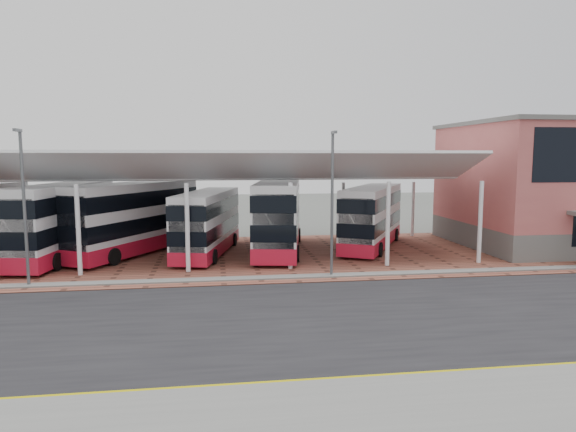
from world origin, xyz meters
name	(u,v)px	position (x,y,z in m)	size (l,w,h in m)	color
ground	(319,312)	(0.00, 0.00, 0.00)	(140.00, 140.00, 0.00)	#51544E
road	(324,319)	(0.00, -1.00, 0.01)	(120.00, 14.00, 0.02)	black
forecourt	(310,254)	(2.00, 13.00, 0.03)	(72.00, 16.00, 0.06)	brown
sidewalk	(388,411)	(0.00, -9.00, 0.07)	(120.00, 4.00, 0.14)	slate
north_kerb	(296,277)	(0.00, 6.20, 0.07)	(120.00, 0.80, 0.14)	slate
yellow_line_near	(366,380)	(0.00, -7.00, 0.03)	(120.00, 0.12, 0.01)	#C1B403
yellow_line_far	(363,376)	(0.00, -6.70, 0.03)	(120.00, 0.12, 0.01)	#C1B403
canopy	(190,170)	(-6.00, 13.94, 5.80)	(37.00, 11.63, 7.07)	white
lamp_west	(24,203)	(-14.00, 6.27, 4.36)	(0.16, 0.90, 8.07)	#575A5E
lamp_east	(332,199)	(2.00, 6.27, 4.36)	(0.16, 0.90, 8.07)	#575A5E
bus_1	(61,222)	(-14.36, 13.70, 2.48)	(4.57, 12.09, 4.87)	silver
bus_2	(134,218)	(-9.93, 14.80, 2.48)	(8.20, 11.63, 4.87)	silver
bus_3	(208,223)	(-4.92, 13.85, 2.19)	(4.66, 10.65, 4.28)	silver
bus_4	(279,216)	(0.01, 14.27, 2.51)	(4.82, 12.28, 4.94)	silver
bus_5	(372,217)	(6.98, 14.77, 2.28)	(7.39, 10.69, 4.46)	silver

